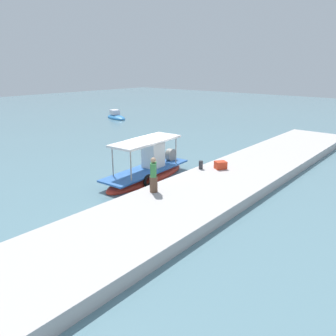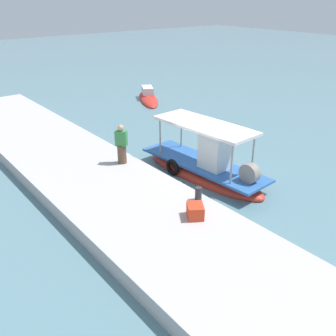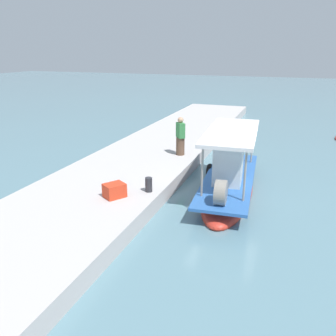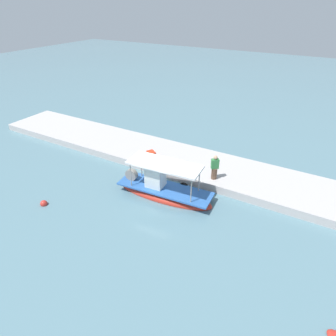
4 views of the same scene
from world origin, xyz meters
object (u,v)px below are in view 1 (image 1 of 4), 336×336
at_px(fisherman_near_bollard, 154,176).
at_px(cargo_crate, 221,165).
at_px(main_fishing_boat, 148,171).
at_px(moored_boat_mid, 116,117).
at_px(mooring_bollard, 201,165).
at_px(marker_buoy, 158,147).

distance_m(fisherman_near_bollard, cargo_crate, 5.36).
relative_size(main_fishing_boat, fisherman_near_bollard, 3.77).
distance_m(fisherman_near_bollard, moored_boat_mid, 27.30).
xyz_separation_m(main_fishing_boat, mooring_bollard, (2.13, -2.31, 0.37)).
bearing_deg(cargo_crate, mooring_bollard, 132.80).
xyz_separation_m(marker_buoy, moored_boat_mid, (8.17, 14.54, 0.10)).
bearing_deg(mooring_bollard, main_fishing_boat, 132.59).
distance_m(marker_buoy, moored_boat_mid, 16.68).
relative_size(cargo_crate, moored_boat_mid, 0.15).
distance_m(fisherman_near_bollard, marker_buoy, 11.05).
xyz_separation_m(main_fishing_boat, moored_boat_mid, (14.07, 19.08, -0.25)).
relative_size(main_fishing_boat, moored_boat_mid, 1.55).
bearing_deg(main_fishing_boat, mooring_bollard, -47.41).
bearing_deg(marker_buoy, mooring_bollard, -118.83).
bearing_deg(cargo_crate, marker_buoy, 68.95).
bearing_deg(main_fishing_boat, moored_boat_mid, 53.59).
xyz_separation_m(mooring_bollard, cargo_crate, (0.80, -0.86, -0.02)).
xyz_separation_m(fisherman_near_bollard, cargo_crate, (5.31, -0.50, -0.56)).
bearing_deg(main_fishing_boat, cargo_crate, -47.36).
bearing_deg(main_fishing_boat, marker_buoy, 37.58).
height_order(mooring_bollard, moored_boat_mid, mooring_bollard).
relative_size(fisherman_near_bollard, cargo_crate, 2.67).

